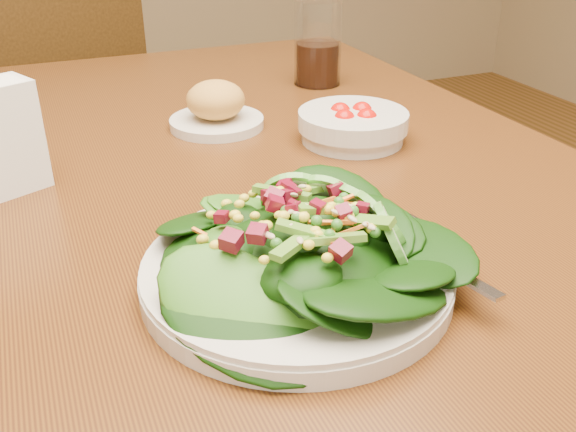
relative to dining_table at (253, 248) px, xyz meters
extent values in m
cube|color=#5A320F|center=(0.00, 0.00, 0.08)|extent=(0.90, 1.40, 0.04)
cylinder|color=#482D0F|center=(0.39, 0.64, -0.29)|extent=(0.07, 0.07, 0.71)
cube|color=#482D0F|center=(-0.18, 1.15, -0.24)|extent=(0.51, 0.51, 0.04)
cylinder|color=#482D0F|center=(-0.07, 1.37, -0.45)|extent=(0.04, 0.04, 0.39)
cylinder|color=#482D0F|center=(0.04, 1.05, -0.45)|extent=(0.04, 0.04, 0.39)
cylinder|color=#482D0F|center=(-0.28, 0.93, -0.45)|extent=(0.04, 0.04, 0.39)
cube|color=#482D0F|center=(-0.11, 0.97, 0.00)|extent=(0.37, 0.16, 0.44)
cylinder|color=silver|center=(-0.04, -0.24, 0.11)|extent=(0.29, 0.29, 0.02)
ellipsoid|color=black|center=(-0.04, -0.24, 0.14)|extent=(0.19, 0.19, 0.04)
cube|color=silver|center=(0.08, -0.27, 0.12)|extent=(0.05, 0.18, 0.01)
cylinder|color=silver|center=(0.02, 0.20, 0.11)|extent=(0.14, 0.14, 0.01)
ellipsoid|color=gold|center=(0.02, 0.20, 0.14)|extent=(0.09, 0.09, 0.06)
cylinder|color=silver|center=(0.18, 0.07, 0.12)|extent=(0.16, 0.16, 0.04)
sphere|color=red|center=(0.20, 0.08, 0.14)|extent=(0.03, 0.03, 0.03)
sphere|color=red|center=(0.17, 0.09, 0.14)|extent=(0.03, 0.03, 0.03)
sphere|color=red|center=(0.16, 0.06, 0.14)|extent=(0.03, 0.03, 0.03)
sphere|color=red|center=(0.19, 0.05, 0.14)|extent=(0.03, 0.03, 0.03)
cylinder|color=silver|center=(0.25, 0.35, 0.17)|extent=(0.08, 0.08, 0.15)
cylinder|color=black|center=(0.25, 0.35, 0.14)|extent=(0.08, 0.08, 0.07)
camera|label=1|loc=(-0.24, -0.70, 0.44)|focal=40.00mm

